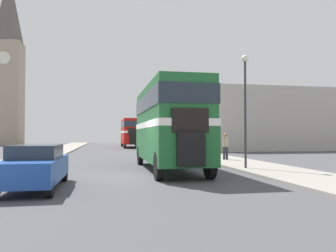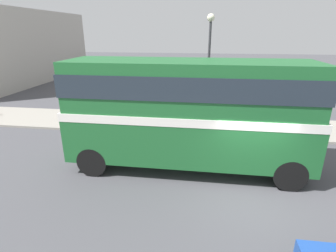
# 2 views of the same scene
# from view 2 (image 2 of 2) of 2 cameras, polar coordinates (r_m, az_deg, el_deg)

# --- Properties ---
(ground_plane) EXTENTS (120.00, 120.00, 0.00)m
(ground_plane) POSITION_cam_2_polar(r_m,az_deg,el_deg) (9.47, 17.78, -14.51)
(ground_plane) COLOR #47474C
(sidewalk_right) EXTENTS (3.50, 120.00, 0.12)m
(sidewalk_right) POSITION_cam_2_polar(r_m,az_deg,el_deg) (15.45, 13.99, -0.12)
(sidewalk_right) COLOR gray
(sidewalk_right) RESTS_ON ground_plane
(double_decker_bus) EXTENTS (2.45, 9.27, 4.24)m
(double_decker_bus) POSITION_cam_2_polar(r_m,az_deg,el_deg) (9.80, 4.53, 4.06)
(double_decker_bus) COLOR #1E602D
(double_decker_bus) RESTS_ON ground_plane
(pedestrian_walking) EXTENTS (0.37, 0.37, 1.81)m
(pedestrian_walking) POSITION_cam_2_polar(r_m,az_deg,el_deg) (15.90, -12.32, 4.69)
(pedestrian_walking) COLOR #282833
(pedestrian_walking) RESTS_ON sidewalk_right
(street_lamp) EXTENTS (0.36, 0.36, 5.86)m
(street_lamp) POSITION_cam_2_polar(r_m,az_deg,el_deg) (13.42, 8.89, 14.38)
(street_lamp) COLOR #38383D
(street_lamp) RESTS_ON sidewalk_right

